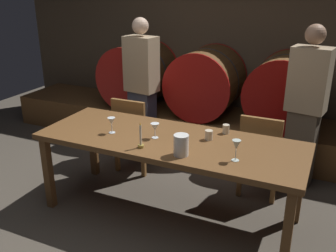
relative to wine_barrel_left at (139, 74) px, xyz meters
name	(u,v)px	position (x,y,z in m)	size (l,w,h in m)	color
ground_plane	(126,226)	(0.98, -2.08, -0.86)	(8.11, 8.11, 0.00)	#4C443A
back_wall	(220,47)	(0.98, 0.55, 0.36)	(6.24, 0.24, 2.43)	brown
barrel_shelf	(204,128)	(0.98, 0.00, -0.64)	(5.62, 0.90, 0.43)	brown
wine_barrel_left	(139,74)	(0.00, 0.00, 0.00)	(0.87, 0.84, 0.87)	#513319
wine_barrel_center	(206,82)	(0.99, 0.00, 0.00)	(0.87, 0.84, 0.87)	brown
wine_barrel_right	(285,91)	(1.99, 0.00, 0.00)	(0.87, 0.84, 0.87)	brown
dining_table	(170,146)	(1.26, -1.73, -0.16)	(2.37, 0.86, 0.77)	brown
chair_left	(134,131)	(0.52, -1.09, -0.37)	(0.41, 0.41, 0.88)	brown
chair_right	(261,152)	(1.94, -1.04, -0.37)	(0.40, 0.40, 0.88)	brown
guest_left	(142,87)	(0.37, -0.60, 0.01)	(0.41, 0.29, 1.69)	#33384C
guest_right	(306,107)	(2.27, -0.60, 0.01)	(0.42, 0.30, 1.70)	brown
candle_center	(141,141)	(1.12, -2.00, -0.02)	(0.05, 0.05, 0.23)	olive
pitcher	(181,145)	(1.48, -1.99, 0.00)	(0.12, 0.12, 0.17)	white
wine_glass_left	(111,122)	(0.72, -1.82, 0.03)	(0.07, 0.07, 0.15)	white
wine_glass_center	(155,127)	(1.13, -1.76, 0.02)	(0.08, 0.08, 0.14)	white
wine_glass_right	(236,146)	(1.90, -1.91, 0.04)	(0.07, 0.07, 0.17)	silver
cup_left	(209,135)	(1.58, -1.60, -0.04)	(0.07, 0.07, 0.09)	beige
cup_right	(226,129)	(1.67, -1.40, -0.04)	(0.06, 0.06, 0.08)	beige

